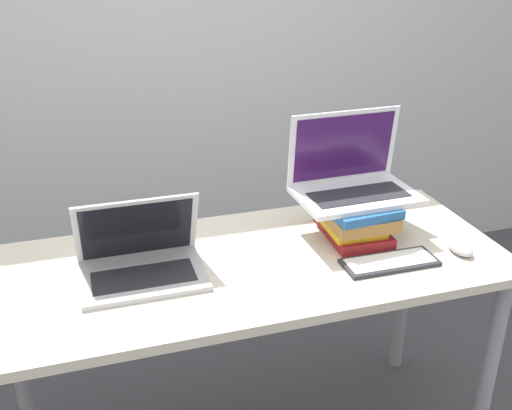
{
  "coord_description": "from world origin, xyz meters",
  "views": [
    {
      "loc": [
        -0.44,
        -1.18,
        1.68
      ],
      "look_at": [
        0.03,
        0.33,
        0.96
      ],
      "focal_mm": 42.0,
      "sensor_mm": 36.0,
      "label": 1
    }
  ],
  "objects_px": {
    "book_stack": "(354,218)",
    "wireless_keyboard": "(390,262)",
    "laptop_on_books": "(352,179)",
    "laptop_left": "(141,261)",
    "mouse": "(460,248)"
  },
  "relations": [
    {
      "from": "book_stack",
      "to": "laptop_on_books",
      "type": "distance_m",
      "value": 0.13
    },
    {
      "from": "laptop_on_books",
      "to": "wireless_keyboard",
      "type": "bearing_deg",
      "value": -85.68
    },
    {
      "from": "book_stack",
      "to": "laptop_on_books",
      "type": "height_order",
      "value": "laptop_on_books"
    },
    {
      "from": "wireless_keyboard",
      "to": "mouse",
      "type": "bearing_deg",
      "value": -0.01
    },
    {
      "from": "laptop_on_books",
      "to": "wireless_keyboard",
      "type": "distance_m",
      "value": 0.3
    },
    {
      "from": "book_stack",
      "to": "laptop_on_books",
      "type": "xyz_separation_m",
      "value": [
        0.01,
        0.05,
        0.12
      ]
    },
    {
      "from": "laptop_left",
      "to": "mouse",
      "type": "bearing_deg",
      "value": -9.18
    },
    {
      "from": "laptop_on_books",
      "to": "wireless_keyboard",
      "type": "height_order",
      "value": "laptop_on_books"
    },
    {
      "from": "laptop_on_books",
      "to": "mouse",
      "type": "relative_size",
      "value": 3.75
    },
    {
      "from": "laptop_left",
      "to": "wireless_keyboard",
      "type": "xyz_separation_m",
      "value": [
        0.71,
        -0.15,
        -0.04
      ]
    },
    {
      "from": "wireless_keyboard",
      "to": "laptop_on_books",
      "type": "bearing_deg",
      "value": 94.32
    },
    {
      "from": "laptop_on_books",
      "to": "mouse",
      "type": "xyz_separation_m",
      "value": [
        0.26,
        -0.25,
        -0.16
      ]
    },
    {
      "from": "book_stack",
      "to": "wireless_keyboard",
      "type": "height_order",
      "value": "book_stack"
    },
    {
      "from": "laptop_on_books",
      "to": "book_stack",
      "type": "bearing_deg",
      "value": -101.13
    },
    {
      "from": "laptop_left",
      "to": "book_stack",
      "type": "height_order",
      "value": "laptop_left"
    }
  ]
}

